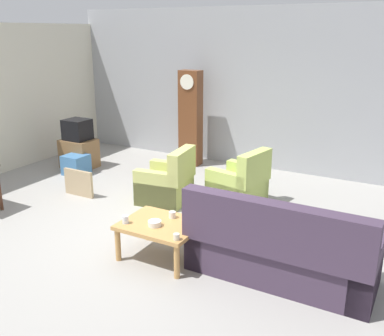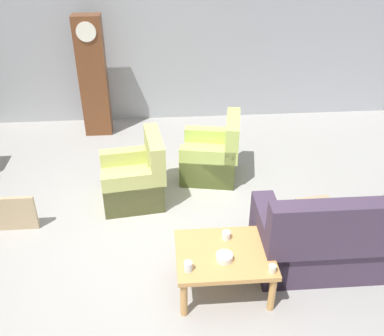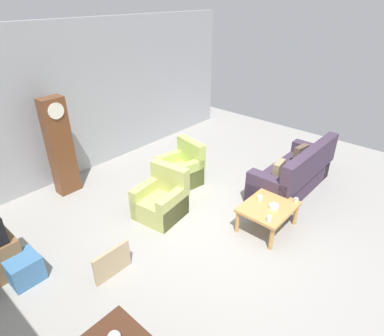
# 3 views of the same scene
# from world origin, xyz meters

# --- Properties ---
(ground_plane) EXTENTS (10.40, 10.40, 0.00)m
(ground_plane) POSITION_xyz_m (0.00, 0.00, 0.00)
(ground_plane) COLOR #999691
(garage_door_wall) EXTENTS (8.40, 0.16, 3.20)m
(garage_door_wall) POSITION_xyz_m (0.00, 3.60, 1.60)
(garage_door_wall) COLOR #9EA0A5
(garage_door_wall) RESTS_ON ground_plane
(couch_floral) EXTENTS (2.10, 0.89, 1.04)m
(couch_floral) POSITION_xyz_m (1.95, -0.44, 0.35)
(couch_floral) COLOR #423347
(couch_floral) RESTS_ON ground_plane
(armchair_olive_near) EXTENTS (0.88, 0.85, 0.92)m
(armchair_olive_near) POSITION_xyz_m (-0.43, 0.96, 0.31)
(armchair_olive_near) COLOR #B7BC66
(armchair_olive_near) RESTS_ON ground_plane
(armchair_olive_far) EXTENTS (0.92, 0.89, 0.92)m
(armchair_olive_far) POSITION_xyz_m (0.64, 1.48, 0.31)
(armchair_olive_far) COLOR #B5C961
(armchair_olive_far) RESTS_ON ground_plane
(coffee_table_wood) EXTENTS (0.96, 0.76, 0.47)m
(coffee_table_wood) POSITION_xyz_m (0.50, -0.68, 0.40)
(coffee_table_wood) COLOR tan
(coffee_table_wood) RESTS_ON ground_plane
(grandfather_clock) EXTENTS (0.44, 0.30, 1.97)m
(grandfather_clock) POSITION_xyz_m (-1.14, 3.01, 0.99)
(grandfather_clock) COLOR brown
(grandfather_clock) RESTS_ON ground_plane
(framed_picture_leaning) EXTENTS (0.60, 0.05, 0.46)m
(framed_picture_leaning) POSITION_xyz_m (-1.91, 0.44, 0.23)
(framed_picture_leaning) COLOR tan
(framed_picture_leaning) RESTS_ON ground_plane
(storage_box_blue) EXTENTS (0.43, 0.43, 0.39)m
(storage_box_blue) POSITION_xyz_m (-2.79, 1.31, 0.20)
(storage_box_blue) COLOR teal
(storage_box_blue) RESTS_ON ground_plane
(cup_white_porcelain) EXTENTS (0.09, 0.09, 0.08)m
(cup_white_porcelain) POSITION_xyz_m (0.55, -0.48, 0.51)
(cup_white_porcelain) COLOR white
(cup_white_porcelain) RESTS_ON coffee_table_wood
(cup_blue_rimmed) EXTENTS (0.08, 0.08, 0.10)m
(cup_blue_rimmed) POSITION_xyz_m (0.13, -0.90, 0.52)
(cup_blue_rimmed) COLOR silver
(cup_blue_rimmed) RESTS_ON coffee_table_wood
(cup_cream_tall) EXTENTS (0.07, 0.07, 0.07)m
(cup_cream_tall) POSITION_xyz_m (0.91, -0.97, 0.51)
(cup_cream_tall) COLOR beige
(cup_cream_tall) RESTS_ON coffee_table_wood
(bowl_white_stacked) EXTENTS (0.16, 0.16, 0.07)m
(bowl_white_stacked) POSITION_xyz_m (0.49, -0.78, 0.50)
(bowl_white_stacked) COLOR white
(bowl_white_stacked) RESTS_ON coffee_table_wood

